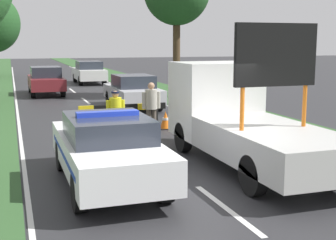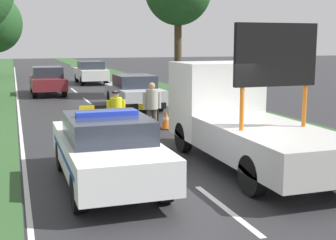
# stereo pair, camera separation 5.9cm
# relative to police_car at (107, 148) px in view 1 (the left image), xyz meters

# --- Properties ---
(ground_plane) EXTENTS (160.00, 160.00, 0.00)m
(ground_plane) POSITION_rel_police_car_xyz_m (1.72, -0.62, -0.77)
(ground_plane) COLOR #28282B
(lane_markings) EXTENTS (6.78, 63.82, 0.01)m
(lane_markings) POSITION_rel_police_car_xyz_m (1.72, 17.44, -0.77)
(lane_markings) COLOR silver
(lane_markings) RESTS_ON ground
(grass_verge_right) EXTENTS (3.31, 120.00, 0.03)m
(grass_verge_right) POSITION_rel_police_car_xyz_m (6.82, 19.38, -0.75)
(grass_verge_right) COLOR #2D5128
(grass_verge_right) RESTS_ON ground
(police_car) EXTENTS (1.80, 4.72, 1.56)m
(police_car) POSITION_rel_police_car_xyz_m (0.00, 0.00, 0.00)
(police_car) COLOR white
(police_car) RESTS_ON ground
(work_truck) EXTENTS (2.08, 6.03, 3.32)m
(work_truck) POSITION_rel_police_car_xyz_m (3.44, 0.86, 0.34)
(work_truck) COLOR white
(work_truck) RESTS_ON ground
(road_barrier) EXTENTS (2.83, 0.08, 0.98)m
(road_barrier) POSITION_rel_police_car_xyz_m (1.54, 5.13, 0.04)
(road_barrier) COLOR black
(road_barrier) RESTS_ON ground
(police_officer) EXTENTS (0.55, 0.35, 1.54)m
(police_officer) POSITION_rel_police_car_xyz_m (1.03, 3.93, 0.15)
(police_officer) COLOR #191E38
(police_officer) RESTS_ON ground
(pedestrian_civilian) EXTENTS (0.60, 0.38, 1.68)m
(pedestrian_civilian) POSITION_rel_police_car_xyz_m (2.37, 4.76, 0.22)
(pedestrian_civilian) COLOR brown
(pedestrian_civilian) RESTS_ON ground
(traffic_cone_near_police) EXTENTS (0.38, 0.38, 0.53)m
(traffic_cone_near_police) POSITION_rel_police_car_xyz_m (3.76, 6.03, -0.51)
(traffic_cone_near_police) COLOR black
(traffic_cone_near_police) RESTS_ON ground
(traffic_cone_centre_front) EXTENTS (0.44, 0.44, 0.61)m
(traffic_cone_centre_front) POSITION_rel_police_car_xyz_m (3.13, 5.63, -0.47)
(traffic_cone_centre_front) COLOR black
(traffic_cone_centre_front) RESTS_ON ground
(queued_car_sedan_silver) EXTENTS (1.81, 4.38, 1.49)m
(queued_car_sedan_silver) POSITION_rel_police_car_xyz_m (3.35, 10.98, -0.00)
(queued_car_sedan_silver) COLOR #B2B2B7
(queued_car_sedan_silver) RESTS_ON ground
(queued_car_wagon_maroon) EXTENTS (1.81, 4.65, 1.58)m
(queued_car_wagon_maroon) POSITION_rel_police_car_xyz_m (0.05, 17.89, 0.05)
(queued_car_wagon_maroon) COLOR maroon
(queued_car_wagon_maroon) RESTS_ON ground
(queued_car_van_white) EXTENTS (1.88, 4.54, 1.60)m
(queued_car_van_white) POSITION_rel_police_car_xyz_m (3.52, 24.33, 0.04)
(queued_car_van_white) COLOR silver
(queued_car_van_white) RESTS_ON ground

